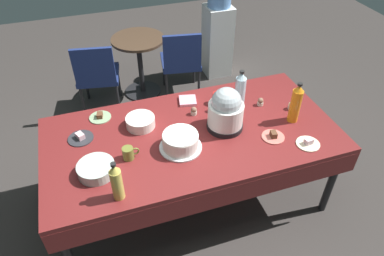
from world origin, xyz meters
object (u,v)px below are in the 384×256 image
(potluck_table, at_px, (192,139))
(dessert_plate_cream, at_px, (308,143))
(coffee_mug_red, at_px, (217,98))
(maroon_chair_left, at_px, (97,73))
(coffee_mug_olive, at_px, (129,153))
(maroon_chair_right, at_px, (181,60))
(cupcake_mint, at_px, (291,106))
(glass_salad_bowl, at_px, (96,169))
(dessert_plate_coral, at_px, (273,136))
(ceramic_snack_bowl, at_px, (140,122))
(slow_cooker, at_px, (226,111))
(round_cafe_table, at_px, (139,56))
(soda_bottle_ginger_ale, at_px, (117,182))
(dessert_plate_charcoal, at_px, (81,137))
(water_cooler, at_px, (218,31))
(cupcake_berry, at_px, (194,111))
(cupcake_cocoa, at_px, (260,102))
(soda_bottle_water, at_px, (240,91))
(dessert_plate_sage, at_px, (100,117))
(frosted_layer_cake, at_px, (180,142))
(soda_bottle_orange_juice, at_px, (296,104))

(potluck_table, bearing_deg, dessert_plate_cream, -26.87)
(coffee_mug_red, bearing_deg, maroon_chair_left, 125.44)
(coffee_mug_olive, xyz_separation_m, maroon_chair_right, (0.89, 1.66, -0.31))
(cupcake_mint, bearing_deg, dessert_plate_cream, -104.03)
(glass_salad_bowl, relative_size, cupcake_mint, 3.67)
(potluck_table, xyz_separation_m, dessert_plate_coral, (0.56, -0.24, 0.07))
(maroon_chair_left, bearing_deg, coffee_mug_red, -54.56)
(dessert_plate_cream, xyz_separation_m, cupcake_mint, (0.10, 0.42, 0.02))
(dessert_plate_cream, bearing_deg, ceramic_snack_bowl, 151.95)
(slow_cooker, xyz_separation_m, round_cafe_table, (-0.31, 1.79, -0.41))
(soda_bottle_ginger_ale, bearing_deg, dessert_plate_coral, 9.46)
(dessert_plate_charcoal, height_order, dessert_plate_cream, dessert_plate_cream)
(dessert_plate_cream, xyz_separation_m, water_cooler, (0.22, 2.31, -0.17))
(cupcake_mint, distance_m, coffee_mug_olive, 1.37)
(cupcake_berry, distance_m, coffee_mug_red, 0.25)
(potluck_table, distance_m, water_cooler, 2.17)
(cupcake_cocoa, xyz_separation_m, maroon_chair_right, (-0.26, 1.39, -0.29))
(potluck_table, distance_m, glass_salad_bowl, 0.76)
(coffee_mug_olive, bearing_deg, glass_salad_bowl, -162.66)
(cupcake_cocoa, height_order, round_cafe_table, cupcake_cocoa)
(soda_bottle_water, bearing_deg, dessert_plate_cream, -63.16)
(glass_salad_bowl, distance_m, dessert_plate_sage, 0.60)
(dessert_plate_cream, distance_m, maroon_chair_right, 1.99)
(slow_cooker, relative_size, dessert_plate_coral, 2.04)
(coffee_mug_red, bearing_deg, soda_bottle_ginger_ale, -142.06)
(glass_salad_bowl, relative_size, soda_bottle_ginger_ale, 0.85)
(slow_cooker, xyz_separation_m, dessert_plate_cream, (0.50, -0.37, -0.15))
(dessert_plate_charcoal, xyz_separation_m, coffee_mug_olive, (0.30, -0.31, 0.04))
(cupcake_cocoa, height_order, water_cooler, water_cooler)
(slow_cooker, distance_m, ceramic_snack_bowl, 0.66)
(frosted_layer_cake, xyz_separation_m, dessert_plate_sage, (-0.50, 0.54, -0.05))
(potluck_table, height_order, glass_salad_bowl, glass_salad_bowl)
(cupcake_berry, distance_m, water_cooler, 1.94)
(ceramic_snack_bowl, xyz_separation_m, water_cooler, (1.33, 1.72, -0.20))
(coffee_mug_red, bearing_deg, cupcake_mint, -26.48)
(ceramic_snack_bowl, relative_size, maroon_chair_right, 0.26)
(potluck_table, distance_m, soda_bottle_ginger_ale, 0.78)
(dessert_plate_sage, bearing_deg, soda_bottle_orange_juice, -19.55)
(glass_salad_bowl, distance_m, round_cafe_table, 2.09)
(dessert_plate_cream, xyz_separation_m, maroon_chair_right, (-0.37, 1.93, -0.27))
(soda_bottle_water, bearing_deg, cupcake_cocoa, -9.21)
(cupcake_cocoa, relative_size, round_cafe_table, 0.09)
(potluck_table, relative_size, glass_salad_bowl, 8.87)
(round_cafe_table, bearing_deg, soda_bottle_orange_juice, -65.63)
(glass_salad_bowl, height_order, coffee_mug_olive, coffee_mug_olive)
(ceramic_snack_bowl, relative_size, dessert_plate_cream, 1.29)
(cupcake_cocoa, height_order, maroon_chair_left, maroon_chair_left)
(slow_cooker, relative_size, maroon_chair_right, 0.41)
(ceramic_snack_bowl, distance_m, water_cooler, 2.19)
(dessert_plate_charcoal, distance_m, dessert_plate_cream, 1.67)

